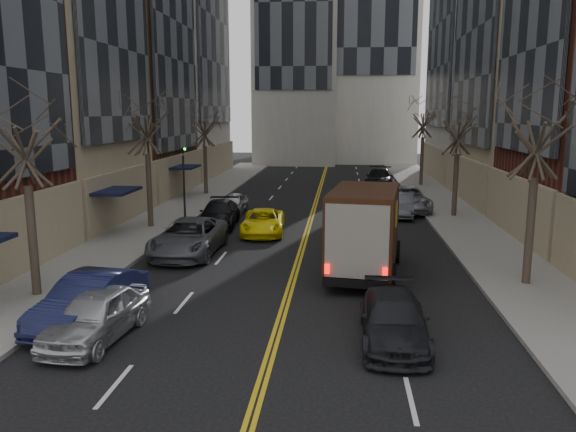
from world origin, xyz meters
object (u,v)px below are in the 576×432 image
ups_truck (365,231)px  pedestrian (349,222)px  taxi (263,222)px  observer_sedan (394,319)px

ups_truck → pedestrian: 6.95m
pedestrian → ups_truck: bearing=-162.2°
ups_truck → taxi: (-5.13, 7.13, -1.13)m
observer_sedan → taxi: 15.03m
observer_sedan → taxi: (-5.70, 13.90, -0.01)m
observer_sedan → pedestrian: bearing=95.5°
ups_truck → taxi: bearing=133.4°
ups_truck → observer_sedan: bearing=-77.4°
taxi → pedestrian: size_ratio=2.99×
ups_truck → pedestrian: size_ratio=4.29×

